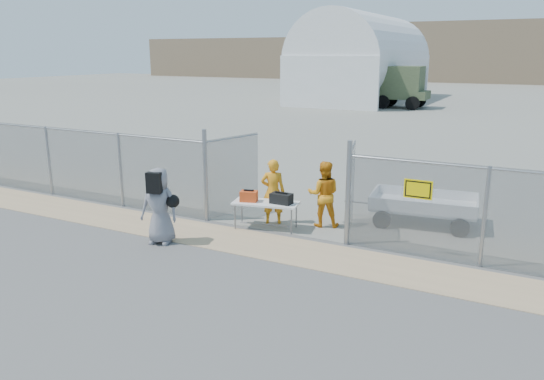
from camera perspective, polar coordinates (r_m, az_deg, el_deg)
The scene contains 13 objects.
ground at distance 11.97m, azimuth -4.45°, elevation -7.25°, with size 160.00×160.00×0.00m, color #565454.
tarmac_inside at distance 51.94m, azimuth 21.03°, elevation 8.71°, with size 160.00×80.00×0.01m, color gray.
dirt_strip at distance 12.77m, azimuth -2.08°, elevation -5.76°, with size 44.00×1.60×0.01m, color tan.
chain_link_fence at distance 13.28m, azimuth 0.00°, elevation 0.00°, with size 40.00×0.20×2.20m, color gray, non-canonical shape.
quonset_hangar at distance 51.91m, azimuth 9.85°, elevation 13.87°, with size 9.00×18.00×8.00m, color white, non-canonical shape.
folding_table at distance 13.72m, azimuth -0.67°, elevation -2.75°, with size 1.68×0.70×0.71m, color white, non-canonical shape.
orange_bag at distance 13.68m, azimuth -2.51°, elevation -0.67°, with size 0.43×0.29×0.27m, color #E54A19.
black_duffel at distance 13.47m, azimuth 1.01°, elevation -0.91°, with size 0.54×0.32×0.26m, color black.
security_worker_left at distance 14.01m, azimuth 0.10°, elevation -0.17°, with size 0.64×0.42×1.75m, color orange.
security_worker_right at distance 13.84m, azimuth 5.58°, elevation -0.44°, with size 0.85×0.66×1.74m, color orange.
visitor at distance 12.84m, azimuth -12.02°, elevation -1.67°, with size 0.90×0.59×1.84m, color gray.
utility_trailer at distance 14.64m, azimuth 15.96°, elevation -1.92°, with size 3.52×1.81×0.85m, color white, non-canonical shape.
military_truck at distance 45.80m, azimuth 12.06°, elevation 10.81°, with size 7.10×2.62×3.38m, color #485736, non-canonical shape.
Camera 1 is at (5.92, -9.41, 4.44)m, focal length 35.00 mm.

